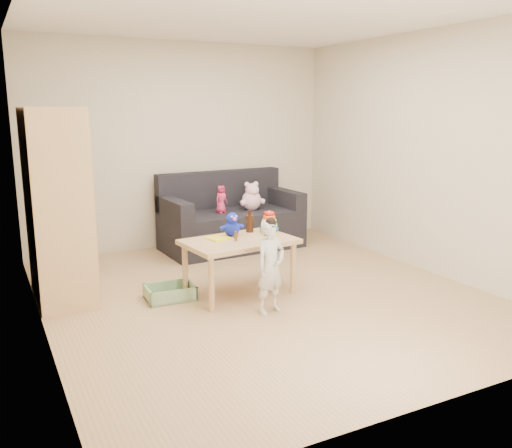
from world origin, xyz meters
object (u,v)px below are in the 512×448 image
wardrobe (57,205)px  play_table (239,267)px  toddler (271,268)px  sofa (232,230)px

wardrobe → play_table: (1.55, -0.70, -0.62)m
wardrobe → play_table: wardrobe is taller
play_table → toddler: toddler is taller
wardrobe → sofa: 2.49m
wardrobe → toddler: 2.08m
sofa → toddler: (-0.63, -2.20, 0.16)m
sofa → play_table: bearing=-115.0°
sofa → play_table: (-0.67, -1.63, 0.03)m
wardrobe → play_table: 1.81m
play_table → toddler: size_ratio=1.28×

